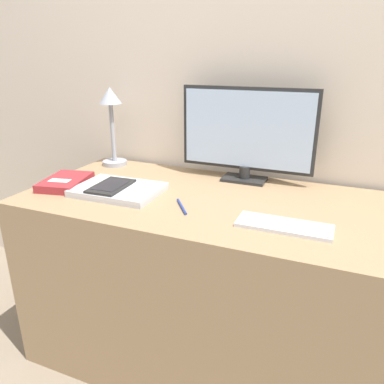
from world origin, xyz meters
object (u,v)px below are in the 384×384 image
object	(u,v)px
keyboard	(284,226)
pen	(182,206)
ereader	(111,186)
desk_lamp	(111,115)
laptop	(118,190)
notebook	(66,182)
monitor	(247,133)

from	to	relation	value
keyboard	pen	distance (m)	0.36
ereader	desk_lamp	world-z (taller)	desk_lamp
keyboard	laptop	xyz separation A→B (m)	(-0.64, 0.07, 0.01)
keyboard	desk_lamp	size ratio (longest dim) A/B	0.79
ereader	pen	bearing A→B (deg)	-5.00
keyboard	notebook	xyz separation A→B (m)	(-0.89, 0.06, 0.01)
keyboard	laptop	bearing A→B (deg)	174.03
desk_lamp	notebook	size ratio (longest dim) A/B	1.48
laptop	notebook	world-z (taller)	notebook
keyboard	pen	world-z (taller)	keyboard
ereader	keyboard	bearing A→B (deg)	-4.43
notebook	pen	world-z (taller)	notebook
monitor	notebook	world-z (taller)	monitor
keyboard	pen	size ratio (longest dim) A/B	2.58
laptop	keyboard	bearing A→B (deg)	-5.97
notebook	pen	xyz separation A→B (m)	(0.53, -0.03, -0.01)
keyboard	ereader	size ratio (longest dim) A/B	1.50
ereader	desk_lamp	distance (m)	0.45
monitor	desk_lamp	xyz separation A→B (m)	(-0.64, -0.01, 0.04)
monitor	pen	size ratio (longest dim) A/B	4.92
laptop	ereader	distance (m)	0.03
desk_lamp	notebook	xyz separation A→B (m)	(-0.01, -0.34, -0.22)
ereader	notebook	world-z (taller)	ereader
monitor	desk_lamp	size ratio (longest dim) A/B	1.52
monitor	desk_lamp	distance (m)	0.64
keyboard	notebook	bearing A→B (deg)	176.34
monitor	pen	world-z (taller)	monitor
laptop	pen	world-z (taller)	laptop
monitor	keyboard	bearing A→B (deg)	-59.83
pen	laptop	bearing A→B (deg)	171.52
desk_lamp	laptop	bearing A→B (deg)	-54.55
pen	notebook	bearing A→B (deg)	176.54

